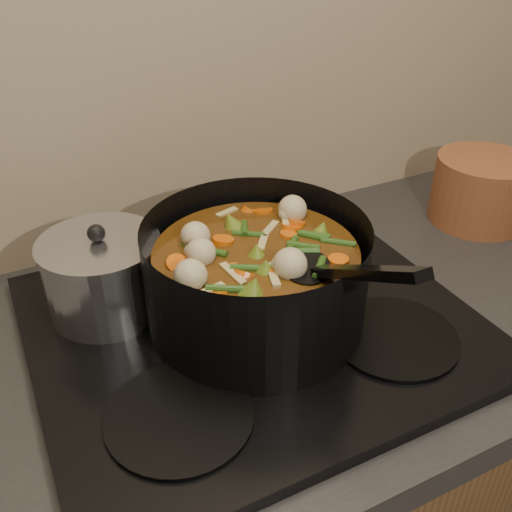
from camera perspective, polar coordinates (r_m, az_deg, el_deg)
name	(u,v)px	position (r m, az deg, el deg)	size (l,w,h in m)	color
counter	(252,511)	(1.20, -0.36, -24.11)	(2.64, 0.64, 0.91)	brown
stovetop	(251,323)	(0.85, -0.47, -6.71)	(0.62, 0.54, 0.03)	black
stockpot	(256,278)	(0.80, 0.04, -2.22)	(0.37, 0.45, 0.23)	black
saucepan	(104,275)	(0.86, -15.00, -1.86)	(0.17, 0.17, 0.14)	silver
terracotta_crock	(481,190)	(1.19, 21.57, 6.17)	(0.18, 0.18, 0.13)	brown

